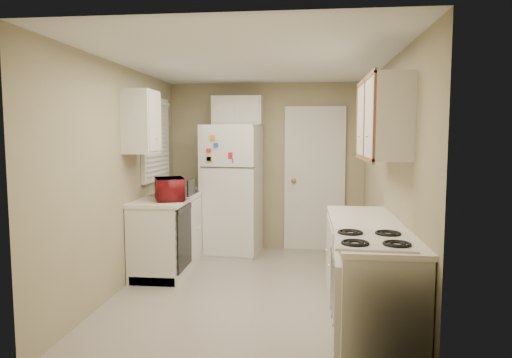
# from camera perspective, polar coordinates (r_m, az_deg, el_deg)

# --- Properties ---
(floor) EXTENTS (3.80, 3.80, 0.00)m
(floor) POSITION_cam_1_polar(r_m,az_deg,el_deg) (5.02, -0.63, -13.75)
(floor) COLOR #B6AB9F
(floor) RESTS_ON ground
(ceiling) EXTENTS (3.80, 3.80, 0.00)m
(ceiling) POSITION_cam_1_polar(r_m,az_deg,el_deg) (4.79, -0.66, 14.44)
(ceiling) COLOR white
(ceiling) RESTS_ON floor
(wall_left) EXTENTS (3.80, 3.80, 0.00)m
(wall_left) POSITION_cam_1_polar(r_m,az_deg,el_deg) (5.12, -16.41, 0.18)
(wall_left) COLOR tan
(wall_left) RESTS_ON floor
(wall_right) EXTENTS (3.80, 3.80, 0.00)m
(wall_right) POSITION_cam_1_polar(r_m,az_deg,el_deg) (4.80, 16.19, -0.16)
(wall_right) COLOR tan
(wall_right) RESTS_ON floor
(wall_back) EXTENTS (2.80, 2.80, 0.00)m
(wall_back) POSITION_cam_1_polar(r_m,az_deg,el_deg) (6.64, 1.29, 1.60)
(wall_back) COLOR tan
(wall_back) RESTS_ON floor
(wall_front) EXTENTS (2.80, 2.80, 0.00)m
(wall_front) POSITION_cam_1_polar(r_m,az_deg,el_deg) (2.90, -5.10, -3.61)
(wall_front) COLOR tan
(wall_front) RESTS_ON floor
(left_counter) EXTENTS (0.60, 1.80, 0.90)m
(left_counter) POSITION_cam_1_polar(r_m,az_deg,el_deg) (5.97, -10.20, -6.22)
(left_counter) COLOR silver
(left_counter) RESTS_ON floor
(dishwasher) EXTENTS (0.03, 0.58, 0.72)m
(dishwasher) POSITION_cam_1_polar(r_m,az_deg,el_deg) (5.32, -9.01, -7.21)
(dishwasher) COLOR black
(dishwasher) RESTS_ON floor
(sink) EXTENTS (0.54, 0.74, 0.16)m
(sink) POSITION_cam_1_polar(r_m,az_deg,el_deg) (6.04, -9.87, -2.12)
(sink) COLOR gray
(sink) RESTS_ON left_counter
(microwave) EXTENTS (0.53, 0.42, 0.31)m
(microwave) POSITION_cam_1_polar(r_m,az_deg,el_deg) (5.41, -10.72, -1.01)
(microwave) COLOR maroon
(microwave) RESTS_ON left_counter
(soap_bottle) EXTENTS (0.08, 0.08, 0.16)m
(soap_bottle) POSITION_cam_1_polar(r_m,az_deg,el_deg) (6.47, -9.22, -0.36)
(soap_bottle) COLOR white
(soap_bottle) RESTS_ON left_counter
(window_blinds) EXTENTS (0.10, 0.98, 1.08)m
(window_blinds) POSITION_cam_1_polar(r_m,az_deg,el_deg) (6.07, -12.35, 4.87)
(window_blinds) COLOR silver
(window_blinds) RESTS_ON wall_left
(upper_cabinet_left) EXTENTS (0.30, 0.45, 0.70)m
(upper_cabinet_left) POSITION_cam_1_polar(r_m,az_deg,el_deg) (5.25, -14.14, 6.93)
(upper_cabinet_left) COLOR silver
(upper_cabinet_left) RESTS_ON wall_left
(refrigerator) EXTENTS (0.80, 0.79, 1.79)m
(refrigerator) POSITION_cam_1_polar(r_m,az_deg,el_deg) (6.35, -3.00, -1.36)
(refrigerator) COLOR silver
(refrigerator) RESTS_ON floor
(cabinet_over_fridge) EXTENTS (0.70, 0.30, 0.40)m
(cabinet_over_fridge) POSITION_cam_1_polar(r_m,az_deg,el_deg) (6.53, -2.34, 8.55)
(cabinet_over_fridge) COLOR silver
(cabinet_over_fridge) RESTS_ON wall_back
(interior_door) EXTENTS (0.86, 0.06, 2.08)m
(interior_door) POSITION_cam_1_polar(r_m,az_deg,el_deg) (6.60, 7.33, -0.05)
(interior_door) COLOR silver
(interior_door) RESTS_ON floor
(right_counter) EXTENTS (0.60, 2.00, 0.90)m
(right_counter) POSITION_cam_1_polar(r_m,az_deg,el_deg) (4.12, 13.67, -11.67)
(right_counter) COLOR silver
(right_counter) RESTS_ON floor
(stove) EXTENTS (0.57, 0.68, 0.80)m
(stove) POSITION_cam_1_polar(r_m,az_deg,el_deg) (3.56, 14.12, -15.37)
(stove) COLOR silver
(stove) RESTS_ON floor
(upper_cabinet_right) EXTENTS (0.30, 1.20, 0.70)m
(upper_cabinet_right) POSITION_cam_1_polar(r_m,az_deg,el_deg) (4.26, 15.58, 7.24)
(upper_cabinet_right) COLOR silver
(upper_cabinet_right) RESTS_ON wall_right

